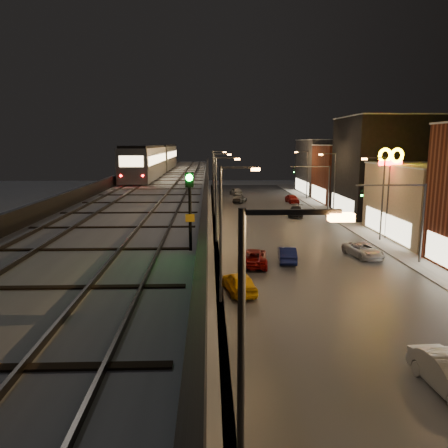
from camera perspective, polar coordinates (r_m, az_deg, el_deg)
name	(u,v)px	position (r m, az deg, el deg)	size (l,w,h in m)	color
ground	(249,429)	(17.85, 3.30, -25.12)	(220.00, 220.00, 0.00)	silver
road_surface	(286,234)	(51.30, 8.10, -1.26)	(17.00, 120.00, 0.06)	#46474D
sidewalk_right	(371,233)	(53.94, 18.62, -1.09)	(4.00, 120.00, 0.14)	#9FA1A8
under_viaduct_pavement	(170,234)	(50.73, -7.10, -1.37)	(11.00, 120.00, 0.06)	#9FA1A8
elevated_viaduct	(166,189)	(46.76, -7.59, 4.54)	(9.00, 100.00, 6.30)	black
viaduct_trackbed	(166,182)	(46.81, -7.61, 5.50)	(8.40, 100.00, 0.32)	#B2B7C1
viaduct_parapet_streetside	(207,177)	(46.58, -2.25, 6.13)	(0.30, 100.00, 1.10)	black
viaduct_parapet_far	(124,177)	(47.43, -12.88, 5.95)	(0.30, 100.00, 1.10)	black
building_c	(442,202)	(53.32, 26.55, 2.59)	(12.20, 15.20, 8.16)	gray
building_d	(385,167)	(67.50, 20.32, 7.04)	(12.20, 13.20, 14.16)	black
building_e	(353,174)	(80.74, 16.49, 6.30)	(12.20, 12.20, 10.16)	brown
building_f	(331,167)	(94.07, 13.83, 7.26)	(12.20, 16.20, 11.16)	#38383C
streetlight_left_0	(253,366)	(10.81, 3.76, -18.03)	(2.57, 0.28, 9.00)	#38383A
streetlight_left_1	(225,225)	(27.94, 0.12, -0.14)	(2.57, 0.28, 9.00)	#38383A
streetlight_left_2	(219,193)	(45.75, -0.70, 4.03)	(2.57, 0.28, 9.00)	#38383A
streetlight_right_2	(380,193)	(49.21, 19.74, 3.87)	(2.56, 0.28, 9.00)	#38383A
streetlight_left_3	(216,179)	(63.66, -1.07, 5.85)	(2.57, 0.28, 9.00)	#38383A
streetlight_right_3	(333,179)	(66.19, 14.03, 5.72)	(2.56, 0.28, 9.00)	#38383A
streetlight_left_4	(214,171)	(81.61, -1.27, 6.87)	(2.57, 0.28, 9.00)	#38383A
streetlight_right_4	(306,171)	(83.60, 10.65, 6.78)	(2.56, 0.28, 9.00)	#38383A
traffic_light_rig_a	(410,213)	(40.75, 23.13, 1.33)	(6.10, 0.34, 7.00)	#38383A
traffic_light_rig_b	(321,182)	(68.90, 12.61, 5.34)	(6.10, 0.34, 7.00)	#38383A
subway_train	(155,159)	(59.03, -8.94, 8.42)	(2.97, 36.60, 3.55)	gray
rail_signal	(190,196)	(15.24, -4.50, 3.67)	(0.32, 0.41, 2.78)	black
car_taxi	(239,283)	(30.84, 1.99, -7.74)	(1.75, 4.36, 1.49)	yellow
car_near_white	(287,255)	(39.06, 8.24, -3.99)	(1.46, 4.20, 1.38)	#10174E
car_mid_silver	(253,258)	(37.62, 3.77, -4.42)	(2.40, 5.20, 1.44)	#700605
car_mid_dark	(240,199)	(77.39, 2.06, 3.25)	(1.79, 4.40, 1.28)	#393A3E
car_far_white	(236,192)	(88.49, 1.57, 4.25)	(1.81, 4.51, 1.54)	#90949A
car_onc_dark	(363,251)	(42.22, 17.74, -3.36)	(2.14, 4.65, 1.29)	silver
car_onc_white	(296,212)	(63.48, 9.38, 1.61)	(2.07, 5.08, 1.48)	black
car_onc_red	(292,199)	(77.84, 8.89, 3.25)	(1.74, 4.33, 1.47)	maroon
sign_mcdonalds	(390,166)	(50.34, 20.91, 7.15)	(2.95, 0.72, 9.92)	#38383A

